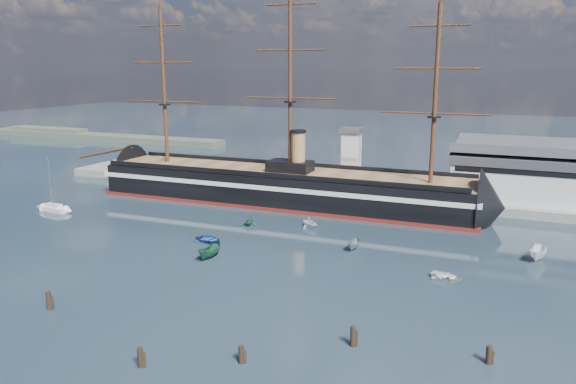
% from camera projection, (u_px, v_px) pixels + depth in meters
% --- Properties ---
extents(ground, '(600.00, 600.00, 0.00)m').
position_uv_depth(ground, '(286.00, 230.00, 110.79)').
color(ground, black).
rests_on(ground, ground).
extents(quay, '(180.00, 18.00, 2.00)m').
position_uv_depth(quay, '(381.00, 196.00, 139.23)').
color(quay, slate).
rests_on(quay, ground).
extents(quay_tower, '(5.00, 5.00, 15.00)m').
position_uv_depth(quay_tower, '(351.00, 158.00, 137.07)').
color(quay_tower, silver).
rests_on(quay_tower, ground).
extents(shoreline, '(120.00, 10.00, 4.00)m').
position_uv_depth(shoreline, '(84.00, 135.00, 249.09)').
color(shoreline, '#3F4C38').
rests_on(shoreline, ground).
extents(warship, '(113.01, 17.78, 53.94)m').
position_uv_depth(warship, '(276.00, 186.00, 132.22)').
color(warship, black).
rests_on(warship, ground).
extents(sailboat, '(7.77, 3.10, 12.09)m').
position_uv_depth(sailboat, '(54.00, 208.00, 124.97)').
color(sailboat, silver).
rests_on(sailboat, ground).
extents(motorboat_a, '(6.70, 2.73, 2.64)m').
position_uv_depth(motorboat_a, '(210.00, 258.00, 94.60)').
color(motorboat_a, '#1B5637').
rests_on(motorboat_a, ground).
extents(motorboat_b, '(2.34, 3.82, 1.66)m').
position_uv_depth(motorboat_b, '(209.00, 242.00, 103.21)').
color(motorboat_b, '#234F8C').
rests_on(motorboat_b, ground).
extents(motorboat_c, '(5.17, 2.02, 2.05)m').
position_uv_depth(motorboat_c, '(354.00, 249.00, 99.17)').
color(motorboat_c, gray).
rests_on(motorboat_c, ground).
extents(motorboat_d, '(5.70, 7.13, 2.41)m').
position_uv_depth(motorboat_d, '(309.00, 227.00, 112.67)').
color(motorboat_d, silver).
rests_on(motorboat_d, ground).
extents(motorboat_e, '(2.34, 3.45, 1.49)m').
position_uv_depth(motorboat_e, '(447.00, 280.00, 85.18)').
color(motorboat_e, white).
rests_on(motorboat_e, ground).
extents(motorboat_f, '(7.46, 3.76, 2.85)m').
position_uv_depth(motorboat_f, '(538.00, 260.00, 93.77)').
color(motorboat_f, white).
rests_on(motorboat_f, ground).
extents(motorboat_g, '(5.85, 3.56, 2.00)m').
position_uv_depth(motorboat_g, '(249.00, 225.00, 114.27)').
color(motorboat_g, '#23593A').
rests_on(motorboat_g, ground).
extents(piling_near_left, '(0.64, 0.64, 3.28)m').
position_uv_depth(piling_near_left, '(50.00, 310.00, 74.80)').
color(piling_near_left, black).
rests_on(piling_near_left, ground).
extents(piling_near_mid, '(0.64, 0.64, 3.02)m').
position_uv_depth(piling_near_mid, '(141.00, 367.00, 60.56)').
color(piling_near_mid, black).
rests_on(piling_near_mid, ground).
extents(piling_near_right, '(0.64, 0.64, 3.22)m').
position_uv_depth(piling_near_right, '(353.00, 346.00, 65.08)').
color(piling_near_right, black).
rests_on(piling_near_right, ground).
extents(piling_far_right, '(0.64, 0.64, 2.81)m').
position_uv_depth(piling_far_right, '(488.00, 364.00, 61.25)').
color(piling_far_right, black).
rests_on(piling_far_right, ground).
extents(piling_extra, '(0.64, 0.64, 2.75)m').
position_uv_depth(piling_extra, '(241.00, 363.00, 61.39)').
color(piling_extra, black).
rests_on(piling_extra, ground).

